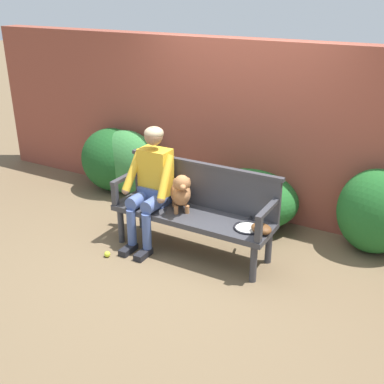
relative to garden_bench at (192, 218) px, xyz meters
The scene contains 15 objects.
ground_plane 0.41m from the garden_bench, ahead, with size 40.00×40.00×0.00m, color brown.
brick_garden_fence 1.50m from the garden_bench, 90.00° to the left, with size 8.00×0.30×2.14m, color brown.
hedge_bush_mid_left 1.85m from the garden_bench, 148.24° to the left, with size 0.96×0.61×0.91m, color #337538.
hedge_bush_mid_right 2.08m from the garden_bench, 151.95° to the left, with size 0.93×0.78×0.90m, color #194C1E.
hedge_bush_far_left 1.97m from the garden_bench, 30.55° to the left, with size 0.82×0.73×0.95m, color #1E5B23.
hedge_bush_far_right 0.97m from the garden_bench, 73.16° to the left, with size 1.18×0.91×0.68m, color #1E5B23.
garden_bench is the anchor object (origin of this frame).
bench_backrest 0.39m from the garden_bench, 90.00° to the left, with size 1.82×0.06×0.50m.
bench_armrest_left_end 0.89m from the garden_bench, behind, with size 0.06×0.53×0.28m.
bench_armrest_right_end 0.89m from the garden_bench, ahead, with size 0.06×0.53×0.28m.
person_seated 0.60m from the garden_bench, behind, with size 0.56×0.66×1.34m.
dog_on_bench 0.32m from the garden_bench, behind, with size 0.37×0.43×0.45m.
tennis_racket 0.65m from the garden_bench, ahead, with size 0.36×0.58×0.03m.
baseball_glove 0.81m from the garden_bench, ahead, with size 0.22×0.17×0.09m, color brown.
tennis_ball 1.00m from the garden_bench, 143.27° to the right, with size 0.07×0.07×0.07m, color #CCDB33.
Camera 1 is at (2.26, -3.98, 2.69)m, focal length 44.64 mm.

